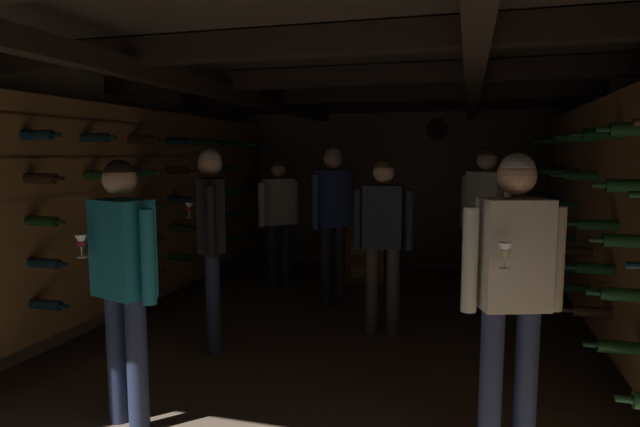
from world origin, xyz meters
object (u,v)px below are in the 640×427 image
person_guest_far_left (279,212)px  person_guest_near_right (513,277)px  display_bottle (374,201)px  person_guest_mid_left (212,230)px  person_guest_near_left (123,269)px  person_guest_rear_center (333,210)px  person_guest_far_right (485,213)px  person_host_center (383,231)px  wine_crate_stack (366,247)px

person_guest_far_left → person_guest_near_right: bearing=-52.0°
display_bottle → person_guest_mid_left: (-0.88, -2.65, -0.03)m
display_bottle → person_guest_mid_left: size_ratio=0.21×
person_guest_near_left → person_guest_rear_center: bearing=79.6°
display_bottle → person_guest_near_right: bearing=-69.5°
person_guest_near_left → person_guest_far_left: (-0.27, 3.39, -0.03)m
person_guest_far_right → person_guest_far_left: 2.41m
person_guest_near_right → person_guest_far_right: size_ratio=0.97×
person_guest_mid_left → person_guest_near_right: bearing=-24.1°
person_guest_near_right → person_guest_mid_left: size_ratio=0.98×
person_host_center → person_guest_near_left: 2.37m
person_guest_near_right → person_guest_far_right: bearing=91.3°
person_host_center → person_guest_near_left: (-1.20, -2.04, 0.01)m
wine_crate_stack → person_guest_mid_left: (-0.78, -2.66, 0.56)m
wine_crate_stack → person_guest_far_right: size_ratio=0.54×
person_guest_mid_left → person_guest_near_left: person_guest_mid_left is taller
person_guest_near_left → wine_crate_stack: bearing=80.0°
wine_crate_stack → person_guest_near_right: (1.46, -3.67, 0.53)m
display_bottle → person_guest_rear_center: (-0.26, -1.05, -0.01)m
wine_crate_stack → display_bottle: display_bottle is taller
display_bottle → person_host_center: bearing=-77.8°
person_guest_near_right → person_guest_near_left: (-2.16, -0.27, -0.03)m
person_guest_far_right → person_guest_near_left: person_guest_far_right is taller
display_bottle → person_guest_near_right: 3.91m
person_host_center → display_bottle: bearing=102.2°
person_host_center → person_guest_far_left: (-1.48, 1.35, -0.02)m
person_guest_rear_center → person_guest_far_left: person_guest_rear_center is taller
person_guest_rear_center → wine_crate_stack: bearing=81.0°
person_host_center → person_guest_far_right: person_guest_far_right is taller
person_guest_near_right → person_guest_rear_center: person_guest_rear_center is taller
person_host_center → person_guest_far_right: 1.31m
display_bottle → person_guest_near_left: (-0.79, -3.93, -0.08)m
display_bottle → person_guest_far_right: (1.31, -0.94, -0.02)m
person_guest_far_right → person_guest_rear_center: (-1.57, -0.11, 0.00)m
person_guest_mid_left → person_guest_near_left: 1.28m
display_bottle → person_guest_rear_center: size_ratio=0.21×
person_host_center → person_guest_far_right: (0.90, 0.95, 0.08)m
person_guest_rear_center → person_host_center: bearing=-51.3°
person_host_center → person_guest_near_left: bearing=-120.5°
wine_crate_stack → person_guest_far_right: bearing=-34.1°
person_host_center → person_guest_far_left: bearing=137.6°
person_host_center → person_guest_near_right: 2.01m
person_host_center → person_guest_far_right: bearing=46.7°
display_bottle → person_host_center: (0.41, -1.89, -0.09)m
person_guest_near_left → person_guest_rear_center: size_ratio=0.94×
person_guest_near_right → person_guest_mid_left: bearing=155.9°
wine_crate_stack → person_guest_near_right: size_ratio=0.55×
person_host_center → person_guest_near_left: size_ratio=0.99×
display_bottle → person_guest_far_left: size_ratio=0.23×
person_guest_mid_left → person_host_center: bearing=30.6°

